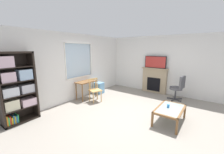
# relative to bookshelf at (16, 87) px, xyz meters

# --- Properties ---
(ground) EXTENTS (6.57, 6.16, 0.02)m
(ground) POSITION_rel_bookshelf_xyz_m (2.22, -2.34, -1.01)
(ground) COLOR gray
(wall_back_with_window) EXTENTS (5.57, 0.15, 2.61)m
(wall_back_with_window) POSITION_rel_bookshelf_xyz_m (2.21, 0.24, 0.28)
(wall_back_with_window) COLOR silver
(wall_back_with_window) RESTS_ON ground
(wall_right) EXTENTS (0.12, 5.36, 2.61)m
(wall_right) POSITION_rel_bookshelf_xyz_m (5.07, -2.34, 0.31)
(wall_right) COLOR silver
(wall_right) RESTS_ON ground
(bookshelf) EXTENTS (0.90, 0.38, 1.96)m
(bookshelf) POSITION_rel_bookshelf_xyz_m (0.00, 0.00, 0.00)
(bookshelf) COLOR black
(bookshelf) RESTS_ON ground
(desk_under_window) EXTENTS (0.85, 0.46, 0.73)m
(desk_under_window) POSITION_rel_bookshelf_xyz_m (2.45, -0.11, -0.40)
(desk_under_window) COLOR brown
(desk_under_window) RESTS_ON ground
(wooden_chair) EXTENTS (0.53, 0.52, 0.90)m
(wooden_chair) POSITION_rel_bookshelf_xyz_m (2.41, -0.62, -0.53)
(wooden_chair) COLOR tan
(wooden_chair) RESTS_ON ground
(plastic_drawer_unit) EXTENTS (0.35, 0.40, 0.50)m
(plastic_drawer_unit) POSITION_rel_bookshelf_xyz_m (3.27, -0.06, -0.74)
(plastic_drawer_unit) COLOR #72ADDB
(plastic_drawer_unit) RESTS_ON ground
(fireplace) EXTENTS (0.26, 1.20, 1.16)m
(fireplace) POSITION_rel_bookshelf_xyz_m (4.92, -2.08, -0.41)
(fireplace) COLOR tan
(fireplace) RESTS_ON ground
(tv) EXTENTS (0.06, 0.97, 0.55)m
(tv) POSITION_rel_bookshelf_xyz_m (4.90, -2.08, 0.44)
(tv) COLOR black
(tv) RESTS_ON fireplace
(office_chair) EXTENTS (0.58, 0.59, 1.00)m
(office_chair) POSITION_rel_bookshelf_xyz_m (4.45, -3.21, -0.44)
(office_chair) COLOR #4C4C51
(office_chair) RESTS_ON ground
(coffee_table) EXTENTS (1.09, 0.65, 0.41)m
(coffee_table) POSITION_rel_bookshelf_xyz_m (2.47, -3.42, -0.64)
(coffee_table) COLOR #8C9E99
(coffee_table) RESTS_ON ground
(sippy_cup) EXTENTS (0.07, 0.07, 0.09)m
(sippy_cup) POSITION_rel_bookshelf_xyz_m (2.49, -3.36, -0.54)
(sippy_cup) COLOR #337FD6
(sippy_cup) RESTS_ON coffee_table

